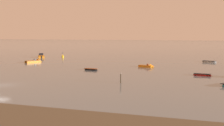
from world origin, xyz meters
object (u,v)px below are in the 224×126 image
(rowboat_moored_0, at_px, (91,69))
(rowboat_moored_2, at_px, (209,62))
(channel_buoy, at_px, (63,56))
(motorboat_moored_2, at_px, (148,67))
(motorboat_moored_1, at_px, (35,62))
(motorboat_moored_0, at_px, (41,56))
(mooring_post_near, at_px, (121,78))
(rowboat_moored_1, at_px, (202,75))

(rowboat_moored_0, bearing_deg, rowboat_moored_2, 56.63)
(channel_buoy, bearing_deg, rowboat_moored_2, -3.45)
(rowboat_moored_0, relative_size, channel_buoy, 1.67)
(rowboat_moored_2, distance_m, motorboat_moored_2, 25.21)
(rowboat_moored_0, relative_size, motorboat_moored_1, 0.70)
(rowboat_moored_0, distance_m, motorboat_moored_2, 15.97)
(motorboat_moored_1, bearing_deg, rowboat_moored_0, -87.27)
(motorboat_moored_0, bearing_deg, rowboat_moored_2, -125.93)
(channel_buoy, distance_m, mooring_post_near, 62.82)
(motorboat_moored_2, xyz_separation_m, mooring_post_near, (0.52, -26.92, 0.66))
(motorboat_moored_0, distance_m, rowboat_moored_2, 61.23)
(rowboat_moored_0, xyz_separation_m, motorboat_moored_1, (-24.13, 12.98, 0.09))
(channel_buoy, bearing_deg, motorboat_moored_0, -169.00)
(rowboat_moored_0, relative_size, rowboat_moored_1, 0.98)
(motorboat_moored_2, relative_size, channel_buoy, 2.01)
(rowboat_moored_1, bearing_deg, rowboat_moored_2, 95.04)
(rowboat_moored_0, distance_m, rowboat_moored_2, 40.99)
(rowboat_moored_2, height_order, motorboat_moored_1, motorboat_moored_1)
(rowboat_moored_1, height_order, mooring_post_near, mooring_post_near)
(motorboat_moored_0, distance_m, channel_buoy, 8.54)
(rowboat_moored_2, xyz_separation_m, mooring_post_near, (-14.88, -46.88, 0.67))
(motorboat_moored_0, bearing_deg, mooring_post_near, -170.75)
(rowboat_moored_2, distance_m, mooring_post_near, 49.19)
(rowboat_moored_1, relative_size, channel_buoy, 1.71)
(rowboat_moored_2, bearing_deg, motorboat_moored_2, -105.35)
(rowboat_moored_0, xyz_separation_m, mooring_post_near, (12.56, -16.43, 0.71))
(motorboat_moored_0, xyz_separation_m, rowboat_moored_0, (33.76, -32.00, -0.19))
(motorboat_moored_2, xyz_separation_m, channel_buoy, (-37.42, 23.14, 0.25))
(rowboat_moored_1, height_order, channel_buoy, channel_buoy)
(rowboat_moored_1, bearing_deg, channel_buoy, 152.85)
(rowboat_moored_1, distance_m, channel_buoy, 62.52)
(channel_buoy, bearing_deg, mooring_post_near, -52.84)
(motorboat_moored_1, bearing_deg, rowboat_moored_1, -75.22)
(motorboat_moored_2, distance_m, channel_buoy, 43.99)
(rowboat_moored_0, height_order, mooring_post_near, mooring_post_near)
(motorboat_moored_0, height_order, motorboat_moored_1, motorboat_moored_0)
(motorboat_moored_0, relative_size, motorboat_moored_1, 1.12)
(rowboat_moored_0, distance_m, channel_buoy, 42.14)
(rowboat_moored_2, distance_m, channel_buoy, 52.92)
(motorboat_moored_2, height_order, mooring_post_near, mooring_post_near)
(channel_buoy, bearing_deg, rowboat_moored_1, -34.38)
(rowboat_moored_2, height_order, mooring_post_near, mooring_post_near)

